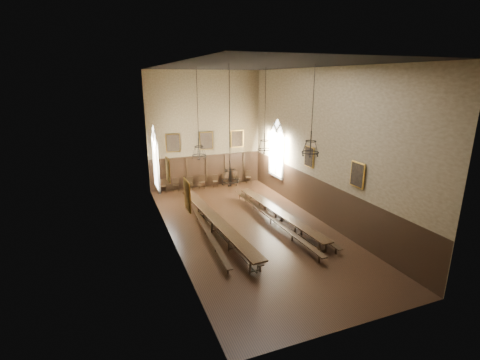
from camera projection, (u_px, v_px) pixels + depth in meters
floor at (250, 228)px, 20.20m from camera, size 9.00×18.00×0.02m
ceiling at (252, 66)px, 17.66m from camera, size 9.00×18.00×0.02m
wall_back at (205, 130)px, 26.98m from camera, size 9.00×0.02×9.00m
wall_front at (363, 207)px, 10.88m from camera, size 9.00×0.02×9.00m
wall_left at (168, 159)px, 17.35m from camera, size 0.02×18.00×9.00m
wall_right at (321, 147)px, 20.51m from camera, size 0.02×18.00×9.00m
wainscot_panelling at (250, 208)px, 19.85m from camera, size 9.00×18.00×2.50m
table_left at (216, 225)px, 19.60m from camera, size 1.44×10.67×0.83m
table_right at (279, 217)px, 20.94m from camera, size 1.23×9.35×0.73m
bench_left_outer at (205, 229)px, 19.41m from camera, size 0.73×9.51×0.43m
bench_left_inner at (225, 228)px, 19.62m from camera, size 0.48×9.50×0.43m
bench_right_inner at (271, 219)px, 20.70m from camera, size 0.56×10.70×0.48m
bench_right_outer at (292, 219)px, 20.88m from camera, size 0.52×9.10×0.41m
chair_0 at (163, 189)px, 26.48m from camera, size 0.48×0.48×1.02m
chair_1 at (176, 187)px, 26.84m from camera, size 0.55×0.56×0.98m
chair_2 at (190, 186)px, 27.18m from camera, size 0.52×0.52×0.98m
chair_3 at (202, 184)px, 27.54m from camera, size 0.58×0.59×1.03m
chair_4 at (215, 183)px, 27.88m from camera, size 0.51×0.51×0.96m
chair_5 at (225, 182)px, 28.29m from camera, size 0.47×0.47×0.97m
chair_6 at (237, 180)px, 28.57m from camera, size 0.53×0.53×1.01m
chair_7 at (248, 179)px, 28.96m from camera, size 0.52×0.52×1.01m
chandelier_back_left at (199, 149)px, 20.03m from camera, size 0.82×0.82×5.06m
chandelier_back_right at (264, 144)px, 21.54m from camera, size 0.86×0.86×5.03m
chandelier_front_left at (230, 173)px, 15.93m from camera, size 0.79×0.79×5.31m
chandelier_front_right at (310, 147)px, 16.78m from camera, size 0.85×0.85×4.22m
portrait_back_0 at (173, 143)px, 26.18m from camera, size 1.10×0.12×1.40m
portrait_back_1 at (206, 141)px, 27.09m from camera, size 1.10×0.12×1.40m
portrait_back_2 at (237, 139)px, 28.00m from camera, size 1.10×0.12×1.40m
portrait_left_0 at (168, 170)px, 18.52m from camera, size 0.12×1.00×1.30m
portrait_left_1 at (187, 195)px, 14.50m from camera, size 0.12×1.00×1.30m
portrait_right_0 at (309, 157)px, 21.58m from camera, size 0.12×1.00×1.30m
portrait_right_1 at (357, 175)px, 17.56m from camera, size 0.12×1.00×1.30m
window_right at (277, 148)px, 25.70m from camera, size 0.20×2.20×4.60m
window_left at (155, 158)px, 22.61m from camera, size 0.20×2.20×4.60m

